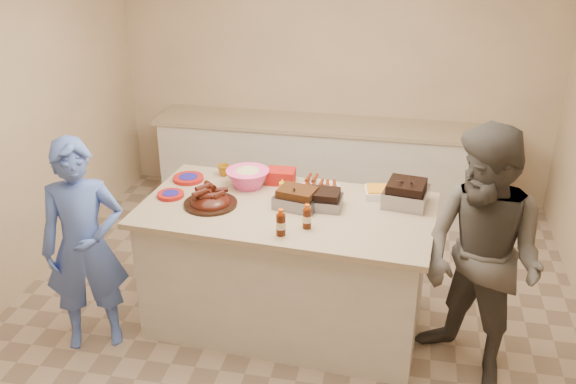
% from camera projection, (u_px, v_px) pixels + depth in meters
% --- Properties ---
extents(room, '(4.50, 5.00, 2.70)m').
position_uv_depth(room, '(287.00, 325.00, 4.93)').
color(room, beige).
rests_on(room, ground).
extents(back_counter, '(3.60, 0.64, 0.90)m').
position_uv_depth(back_counter, '(329.00, 164.00, 6.70)').
color(back_counter, silver).
rests_on(back_counter, ground).
extents(island, '(2.15, 1.25, 0.98)m').
position_uv_depth(island, '(287.00, 321.00, 4.98)').
color(island, silver).
rests_on(island, ground).
extents(rib_platter, '(0.40, 0.40, 0.15)m').
position_uv_depth(rib_platter, '(211.00, 205.00, 4.61)').
color(rib_platter, '#47150C').
rests_on(rib_platter, island).
extents(pulled_pork_tray, '(0.34, 0.29, 0.09)m').
position_uv_depth(pulled_pork_tray, '(297.00, 207.00, 4.58)').
color(pulled_pork_tray, '#47230F').
rests_on(pulled_pork_tray, island).
extents(brisket_tray, '(0.27, 0.22, 0.08)m').
position_uv_depth(brisket_tray, '(323.00, 207.00, 4.57)').
color(brisket_tray, black).
rests_on(brisket_tray, island).
extents(roasting_pan, '(0.34, 0.34, 0.12)m').
position_uv_depth(roasting_pan, '(405.00, 204.00, 4.62)').
color(roasting_pan, gray).
rests_on(roasting_pan, island).
extents(coleslaw_bowl, '(0.35, 0.35, 0.23)m').
position_uv_depth(coleslaw_bowl, '(248.00, 186.00, 4.90)').
color(coleslaw_bowl, '#FA499D').
rests_on(coleslaw_bowl, island).
extents(sausage_plate, '(0.31, 0.31, 0.05)m').
position_uv_depth(sausage_plate, '(321.00, 189.00, 4.85)').
color(sausage_plate, silver).
rests_on(sausage_plate, island).
extents(mac_cheese_dish, '(0.30, 0.24, 0.07)m').
position_uv_depth(mac_cheese_dish, '(383.00, 196.00, 4.74)').
color(mac_cheese_dish, '#F9A11D').
rests_on(mac_cheese_dish, island).
extents(bbq_bottle_a, '(0.07, 0.07, 0.19)m').
position_uv_depth(bbq_bottle_a, '(281.00, 235.00, 4.20)').
color(bbq_bottle_a, '#3A1406').
rests_on(bbq_bottle_a, island).
extents(bbq_bottle_b, '(0.06, 0.06, 0.17)m').
position_uv_depth(bbq_bottle_b, '(307.00, 228.00, 4.29)').
color(bbq_bottle_b, '#3A1406').
rests_on(bbq_bottle_b, island).
extents(mustard_bottle, '(0.05, 0.05, 0.13)m').
position_uv_depth(mustard_bottle, '(282.00, 194.00, 4.77)').
color(mustard_bottle, gold).
rests_on(mustard_bottle, island).
extents(sauce_bowl, '(0.13, 0.05, 0.12)m').
position_uv_depth(sauce_bowl, '(294.00, 202.00, 4.65)').
color(sauce_bowl, silver).
rests_on(sauce_bowl, island).
extents(plate_stack_large, '(0.26, 0.26, 0.03)m').
position_uv_depth(plate_stack_large, '(188.00, 180.00, 5.00)').
color(plate_stack_large, maroon).
rests_on(plate_stack_large, island).
extents(plate_stack_small, '(0.21, 0.21, 0.03)m').
position_uv_depth(plate_stack_small, '(171.00, 196.00, 4.73)').
color(plate_stack_small, maroon).
rests_on(plate_stack_small, island).
extents(plastic_cup, '(0.10, 0.10, 0.10)m').
position_uv_depth(plastic_cup, '(224.00, 175.00, 5.09)').
color(plastic_cup, '#96640D').
rests_on(plastic_cup, island).
extents(basket_stack, '(0.22, 0.17, 0.11)m').
position_uv_depth(basket_stack, '(281.00, 183.00, 4.96)').
color(basket_stack, maroon).
rests_on(basket_stack, island).
extents(guest_blue, '(1.16, 1.68, 0.38)m').
position_uv_depth(guest_blue, '(99.00, 339.00, 4.78)').
color(guest_blue, '#4A6ACF').
rests_on(guest_blue, ground).
extents(guest_gray, '(1.84, 1.90, 0.67)m').
position_uv_depth(guest_gray, '(465.00, 370.00, 4.47)').
color(guest_gray, '#54504C').
rests_on(guest_gray, ground).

